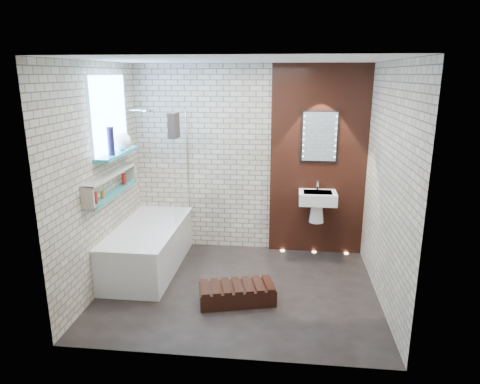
# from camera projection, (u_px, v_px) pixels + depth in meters

# --- Properties ---
(ground) EXTENTS (3.20, 3.20, 0.00)m
(ground) POSITION_uv_depth(u_px,v_px,m) (239.00, 289.00, 5.12)
(ground) COLOR black
(ground) RESTS_ON ground
(room_shell) EXTENTS (3.24, 3.20, 2.60)m
(room_shell) POSITION_uv_depth(u_px,v_px,m) (239.00, 182.00, 4.78)
(room_shell) COLOR tan
(room_shell) RESTS_ON ground
(walnut_panel) EXTENTS (1.30, 0.06, 2.60)m
(walnut_panel) POSITION_uv_depth(u_px,v_px,m) (318.00, 162.00, 5.89)
(walnut_panel) COLOR black
(walnut_panel) RESTS_ON ground
(clerestory_window) EXTENTS (0.18, 1.00, 0.94)m
(clerestory_window) POSITION_uv_depth(u_px,v_px,m) (111.00, 123.00, 5.12)
(clerestory_window) COLOR #7FADE0
(clerestory_window) RESTS_ON room_shell
(display_niche) EXTENTS (0.14, 1.30, 0.26)m
(display_niche) POSITION_uv_depth(u_px,v_px,m) (112.00, 184.00, 5.11)
(display_niche) COLOR teal
(display_niche) RESTS_ON room_shell
(bathtub) EXTENTS (0.79, 1.74, 0.70)m
(bathtub) POSITION_uv_depth(u_px,v_px,m) (149.00, 247.00, 5.61)
(bathtub) COLOR white
(bathtub) RESTS_ON ground
(bath_screen) EXTENTS (0.01, 0.78, 1.40)m
(bath_screen) POSITION_uv_depth(u_px,v_px,m) (181.00, 166.00, 5.73)
(bath_screen) COLOR white
(bath_screen) RESTS_ON bathtub
(towel) EXTENTS (0.09, 0.24, 0.31)m
(towel) POSITION_uv_depth(u_px,v_px,m) (174.00, 125.00, 5.30)
(towel) COLOR black
(towel) RESTS_ON bath_screen
(shower_head) EXTENTS (0.18, 0.18, 0.02)m
(shower_head) POSITION_uv_depth(u_px,v_px,m) (148.00, 110.00, 5.64)
(shower_head) COLOR silver
(shower_head) RESTS_ON room_shell
(washbasin) EXTENTS (0.50, 0.36, 0.58)m
(washbasin) POSITION_uv_depth(u_px,v_px,m) (317.00, 202.00, 5.84)
(washbasin) COLOR white
(washbasin) RESTS_ON walnut_panel
(led_mirror) EXTENTS (0.50, 0.02, 0.70)m
(led_mirror) POSITION_uv_depth(u_px,v_px,m) (320.00, 137.00, 5.77)
(led_mirror) COLOR black
(led_mirror) RESTS_ON walnut_panel
(walnut_step) EXTENTS (0.89, 0.56, 0.18)m
(walnut_step) POSITION_uv_depth(u_px,v_px,m) (237.00, 294.00, 4.81)
(walnut_step) COLOR black
(walnut_step) RESTS_ON ground
(niche_bottles) EXTENTS (0.06, 0.91, 0.14)m
(niche_bottles) POSITION_uv_depth(u_px,v_px,m) (109.00, 189.00, 5.03)
(niche_bottles) COLOR #B5671B
(niche_bottles) RESTS_ON display_niche
(sill_vases) EXTENTS (0.21, 0.50, 0.33)m
(sill_vases) POSITION_uv_depth(u_px,v_px,m) (121.00, 141.00, 5.27)
(sill_vases) COLOR white
(sill_vases) RESTS_ON clerestory_window
(floor_uplights) EXTENTS (0.96, 0.06, 0.01)m
(floor_uplights) POSITION_uv_depth(u_px,v_px,m) (314.00, 252.00, 6.17)
(floor_uplights) COLOR #FFD899
(floor_uplights) RESTS_ON ground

